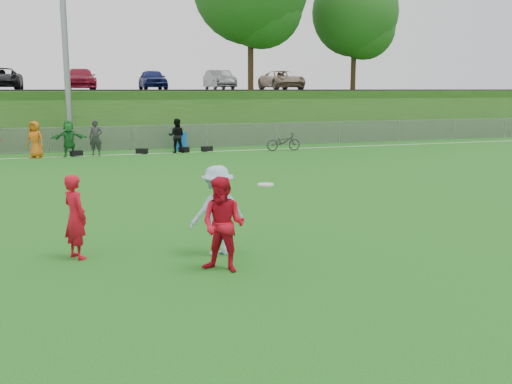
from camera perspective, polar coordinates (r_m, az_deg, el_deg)
name	(u,v)px	position (r m, az deg, el deg)	size (l,w,h in m)	color
ground	(254,253)	(11.09, -0.21, -6.15)	(120.00, 120.00, 0.00)	#156718
sideline_far	(137,154)	(28.46, -11.83, 3.73)	(60.00, 0.10, 0.01)	white
fence	(132,138)	(30.38, -12.34, 5.33)	(58.00, 0.06, 1.30)	gray
light_pole	(64,16)	(31.10, -18.69, 16.34)	(1.20, 0.40, 12.15)	gray
berm	(113,113)	(41.26, -14.16, 7.69)	(120.00, 18.00, 3.00)	#254814
parking_lot	(109,90)	(43.22, -14.47, 9.83)	(120.00, 12.00, 0.10)	black
tree_green_far	(357,17)	(41.25, 10.12, 16.84)	(5.88, 5.88, 8.19)	black
car_row	(93,79)	(42.15, -16.02, 10.81)	(32.04, 5.18, 1.44)	silver
spectator_row	(78,138)	(28.19, -17.41, 5.14)	(9.49, 0.89, 1.69)	#AE0C22
gear_bags	(154,151)	(28.66, -10.19, 4.08)	(6.96, 0.54, 0.26)	black
player_red_left	(75,217)	(11.12, -17.62, -2.38)	(0.58, 0.38, 1.59)	red
player_red_center	(223,225)	(9.85, -3.30, -3.28)	(0.81, 0.63, 1.66)	red
player_blue	(218,211)	(10.85, -3.84, -1.86)	(1.11, 0.64, 1.72)	#9FC4DD
frisbee	(265,185)	(10.63, 0.96, 0.75)	(0.31, 0.31, 0.03)	white
recycling_bin	(181,141)	(29.78, -7.51, 5.05)	(0.63, 0.63, 0.95)	#1057B6
bicycle	(283,142)	(29.45, 2.76, 5.06)	(0.62, 1.79, 0.94)	#29292B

